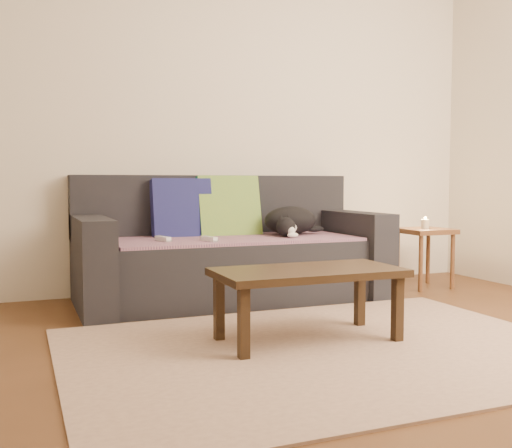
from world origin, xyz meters
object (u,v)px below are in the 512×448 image
Objects in this scene: wii_remote_a at (163,239)px; side_table at (425,239)px; cat at (290,221)px; wii_remote_b at (209,239)px; coffee_table at (308,278)px; sofa at (230,255)px.

wii_remote_a reaches higher than side_table.
cat is at bearing -100.17° from wii_remote_a.
wii_remote_b reaches higher than coffee_table.
wii_remote_a is at bearing 51.43° from wii_remote_b.
sofa is 1.24m from coffee_table.
sofa reaches higher than wii_remote_a.
sofa is 0.39m from wii_remote_b.
side_table is at bearing -5.02° from sofa.
sofa is 4.25× the size of cat.
cat is (0.45, -0.04, 0.23)m from sofa.
cat reaches higher than wii_remote_b.
wii_remote_b is at bearing -131.24° from sofa.
sofa is at bearing -90.08° from wii_remote_a.
wii_remote_b is (-0.24, -0.27, 0.15)m from sofa.
cat is 0.52× the size of coffee_table.
wii_remote_b is at bearing 176.68° from cat.
side_table is (1.11, -0.10, -0.16)m from cat.
side_table is at bearing 35.16° from coffee_table.
coffee_table is at bearing -132.88° from cat.
wii_remote_a is 2.07m from side_table.
sofa is at bearing 89.42° from coffee_table.
sofa is 1.57m from side_table.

